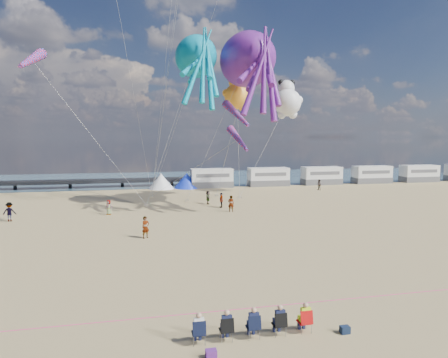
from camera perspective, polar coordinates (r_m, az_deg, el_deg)
ground at (r=24.33m, az=1.65°, el=-13.21°), size 120.00×120.00×0.00m
water at (r=77.90m, az=-8.15°, el=0.06°), size 120.00×120.00×0.00m
motorhome_0 at (r=63.69m, az=-1.79°, el=0.14°), size 6.60×2.50×3.00m
motorhome_1 at (r=66.07m, az=6.34°, el=0.32°), size 6.60×2.50×3.00m
motorhome_2 at (r=69.69m, az=13.76°, el=0.47°), size 6.60×2.50×3.00m
motorhome_3 at (r=74.34m, az=20.35°, el=0.61°), size 6.60×2.50×3.00m
motorhome_4 at (r=79.87m, az=26.10°, el=0.72°), size 6.60×2.50×3.00m
tent_white at (r=62.76m, az=-8.99°, el=-0.30°), size 4.00×4.00×2.40m
tent_blue at (r=63.11m, az=-5.36°, el=-0.21°), size 4.00×4.00×2.40m
spectator_row at (r=16.97m, az=4.16°, el=-19.69°), size 6.10×0.90×1.30m
cooler_purple at (r=15.82m, az=-1.85°, el=-23.73°), size 0.40×0.30×0.32m
cooler_navy at (r=18.15m, az=16.89°, el=-19.91°), size 0.38×0.28×0.30m
rope_line at (r=19.84m, az=5.31°, el=-17.75°), size 34.00×0.03×0.03m
standing_person at (r=32.50m, az=-11.14°, el=-6.78°), size 0.76×0.68×1.76m
beachgoer_0 at (r=43.12m, az=-16.14°, el=-3.90°), size 0.66×0.58×1.53m
beachgoer_1 at (r=61.89m, az=13.46°, el=-0.82°), size 0.82×0.95×1.65m
beachgoer_2 at (r=43.30m, az=-28.31°, el=-4.14°), size 0.89×0.69×1.83m
beachgoer_3 at (r=45.54m, az=-0.40°, el=-3.04°), size 0.70×1.13×1.70m
beachgoer_4 at (r=47.87m, az=-2.31°, el=-2.66°), size 0.51×0.98×1.59m
beachgoer_5 at (r=42.88m, az=1.00°, el=-3.54°), size 1.72×0.78×1.79m
sandbag_a at (r=47.36m, az=-11.02°, el=-3.71°), size 0.50×0.35×0.22m
sandbag_b at (r=50.15m, az=-5.32°, el=-3.08°), size 0.50×0.35×0.22m
sandbag_c at (r=52.45m, az=2.26°, el=-2.66°), size 0.50×0.35×0.22m
sandbag_d at (r=54.47m, az=-1.07°, el=-2.33°), size 0.50×0.35×0.22m
sandbag_e at (r=54.21m, az=-10.24°, el=-2.47°), size 0.50×0.35×0.22m
kite_octopus_teal at (r=46.74m, az=-4.05°, el=17.02°), size 7.05×10.52×11.09m
kite_octopus_purple at (r=47.73m, az=3.34°, el=16.64°), size 8.53×12.20×12.82m
kite_panda at (r=56.88m, az=9.06°, el=10.72°), size 4.97×4.73×6.43m
kite_teddy_orange at (r=52.84m, az=1.92°, el=11.75°), size 5.21×5.08×5.77m
windsock_left at (r=43.09m, az=-25.79°, el=15.12°), size 1.54×6.79×6.73m
windsock_mid at (r=45.58m, az=1.80°, el=9.25°), size 2.23×6.44×6.37m
windsock_right at (r=42.21m, az=2.06°, el=5.70°), size 1.78×4.80×4.72m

